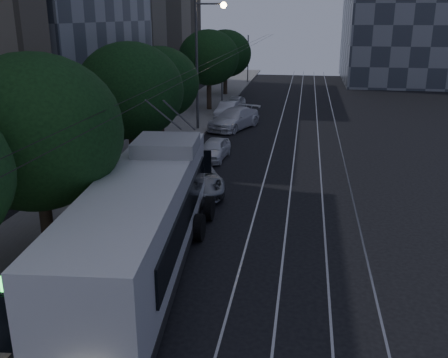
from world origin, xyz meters
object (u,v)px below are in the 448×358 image
streetlamp_far (202,53)px  car_white_b (234,119)px  car_white_a (214,149)px  car_white_c (228,110)px  car_white_d (235,104)px  pickup_silver (189,174)px  trolleybus (144,221)px

streetlamp_far → car_white_b: bearing=22.5°
car_white_a → streetlamp_far: bearing=110.4°
car_white_c → car_white_d: (0.14, 3.17, 0.00)m
pickup_silver → car_white_a: bearing=66.1°
pickup_silver → car_white_a: size_ratio=1.59×
trolleybus → pickup_silver: size_ratio=2.24×
pickup_silver → car_white_b: size_ratio=1.10×
car_white_a → car_white_c: bearing=99.2°
trolleybus → car_white_c: size_ratio=3.29×
car_white_a → car_white_d: (-1.05, 16.16, 0.03)m
car_white_a → car_white_d: size_ratio=0.95×
streetlamp_far → pickup_silver: bearing=-81.2°
car_white_c → trolleybus: bearing=-80.1°
car_white_a → car_white_b: size_ratio=0.69×
pickup_silver → car_white_a: pickup_silver is taller
trolleybus → car_white_a: (-0.21, 14.09, -1.18)m
car_white_b → car_white_c: (-1.16, 4.28, -0.12)m
pickup_silver → car_white_c: size_ratio=1.47×
car_white_a → pickup_silver: bearing=-88.0°
streetlamp_far → car_white_c: bearing=78.2°
pickup_silver → car_white_b: 14.43m
car_white_c → car_white_d: size_ratio=1.03×
car_white_c → car_white_d: car_white_d is taller
trolleybus → car_white_d: size_ratio=3.38×
streetlamp_far → car_white_a: bearing=-73.6°
trolleybus → car_white_a: trolleybus is taller
car_white_b → car_white_d: car_white_b is taller
car_white_c → streetlamp_far: (-1.09, -5.22, 5.10)m
car_white_c → car_white_d: 3.17m
car_white_a → car_white_b: bearing=94.2°
pickup_silver → car_white_a: 5.73m
car_white_c → car_white_d: bearing=94.4°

